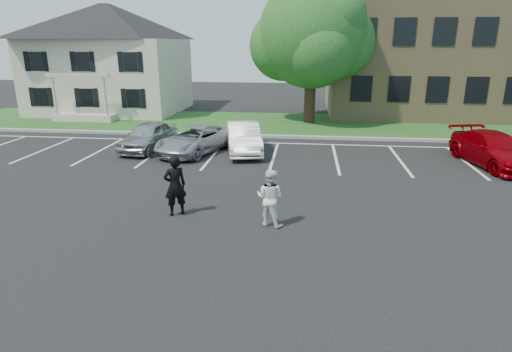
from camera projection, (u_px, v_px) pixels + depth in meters
The scene contains 13 objects.
ground_plane at pixel (252, 229), 11.98m from camera, with size 90.00×90.00×0.00m, color black.
curb at pixel (280, 137), 23.33m from camera, with size 40.00×0.30×0.15m, color gray.
grass_strip at pixel (284, 124), 27.13m from camera, with size 44.00×8.00×0.08m, color #1B5119.
stall_lines at pixel (305, 152), 20.30m from camera, with size 34.00×5.36×0.01m.
house at pixel (110, 59), 31.21m from camera, with size 10.30×9.22×7.60m.
office_building at pixel (489, 55), 30.01m from camera, with size 22.40×10.40×8.30m.
tree at pixel (314, 36), 26.11m from camera, with size 7.80×7.20×8.80m.
man_black_suit at pixel (175, 186), 12.73m from camera, with size 0.67×0.44×1.84m, color black.
man_white_shirt at pixel (270, 198), 12.01m from camera, with size 0.81×0.63×1.66m, color white.
car_silver_west at pixel (149, 136), 20.61m from camera, with size 1.59×3.95×1.35m, color #A5A5AA.
car_silver_minivan at pixel (195, 140), 20.08m from camera, with size 2.07×4.48×1.25m, color #A8ABB1.
car_white_sedan at pixel (244, 138), 20.10m from camera, with size 1.46×4.20×1.38m, color white.
car_red_compact at pixel (494, 150), 17.98m from camera, with size 1.93×4.74×1.37m, color #8B0007.
Camera 1 is at (1.40, -10.89, 5.02)m, focal length 30.00 mm.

